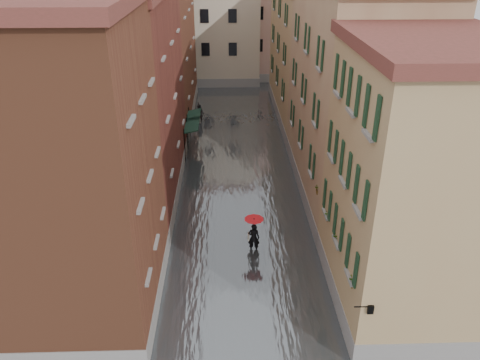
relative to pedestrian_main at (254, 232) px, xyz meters
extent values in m
plane|color=#535355|center=(-0.55, -1.87, -1.28)|extent=(120.00, 120.00, 0.00)
cube|color=#505558|center=(-0.55, 11.13, -1.18)|extent=(10.00, 60.00, 0.20)
cube|color=brown|center=(-7.55, -3.87, 5.22)|extent=(6.00, 8.00, 13.00)
cube|color=maroon|center=(-7.55, 7.13, 4.97)|extent=(6.00, 14.00, 12.50)
cube|color=brown|center=(-7.55, 22.13, 5.72)|extent=(6.00, 16.00, 14.00)
cube|color=#A37F54|center=(6.45, -3.87, 4.47)|extent=(6.00, 8.00, 11.50)
cube|color=tan|center=(6.45, 7.13, 5.22)|extent=(6.00, 14.00, 13.00)
cube|color=#A37F54|center=(6.45, 22.13, 4.47)|extent=(6.00, 16.00, 11.50)
cube|color=#C0B499|center=(-3.55, 36.13, 5.22)|extent=(12.00, 9.00, 13.00)
cube|color=tan|center=(5.45, 38.13, 4.72)|extent=(10.00, 9.00, 12.00)
cube|color=#142E22|center=(-4.00, 13.07, 1.27)|extent=(1.09, 3.27, 0.31)
cylinder|color=black|center=(-4.50, 11.43, 0.12)|extent=(0.06, 0.06, 2.80)
cylinder|color=black|center=(-4.50, 14.70, 0.12)|extent=(0.06, 0.06, 2.80)
cube|color=#142E22|center=(-4.00, 15.23, 1.27)|extent=(1.09, 2.72, 0.31)
cylinder|color=black|center=(-4.50, 13.88, 0.12)|extent=(0.06, 0.06, 2.80)
cylinder|color=black|center=(-4.50, 16.59, 0.12)|extent=(0.06, 0.06, 2.80)
cylinder|color=black|center=(3.50, -7.87, 1.82)|extent=(0.60, 0.05, 0.05)
cube|color=black|center=(3.80, -7.87, 1.72)|extent=(0.22, 0.22, 0.35)
cube|color=beige|center=(3.80, -7.87, 1.72)|extent=(0.14, 0.14, 0.24)
cube|color=brown|center=(3.57, -6.56, 1.87)|extent=(0.22, 0.85, 0.18)
imported|color=#265926|center=(3.57, -6.56, 2.29)|extent=(0.59, 0.51, 0.66)
cube|color=brown|center=(3.57, -3.60, 1.87)|extent=(0.22, 0.85, 0.18)
imported|color=#265926|center=(3.57, -3.60, 2.29)|extent=(0.59, 0.51, 0.66)
cube|color=brown|center=(3.57, -1.66, 1.87)|extent=(0.22, 0.85, 0.18)
imported|color=#265926|center=(3.57, -1.66, 2.29)|extent=(0.59, 0.51, 0.66)
cube|color=brown|center=(3.57, 1.06, 1.87)|extent=(0.22, 0.85, 0.18)
imported|color=#265926|center=(3.57, 1.06, 2.29)|extent=(0.59, 0.51, 0.66)
imported|color=black|center=(0.00, 0.00, -0.41)|extent=(0.66, 0.46, 1.74)
cube|color=#B9B199|center=(-0.28, 0.05, -0.33)|extent=(0.08, 0.30, 0.38)
cylinder|color=black|center=(0.00, 0.00, 0.07)|extent=(0.02, 0.02, 1.00)
cone|color=red|center=(0.00, 0.00, 0.64)|extent=(1.03, 1.03, 0.28)
imported|color=black|center=(-3.79, 20.30, -0.39)|extent=(0.99, 0.84, 1.79)
camera|label=1|loc=(-1.38, -20.84, 13.69)|focal=35.00mm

